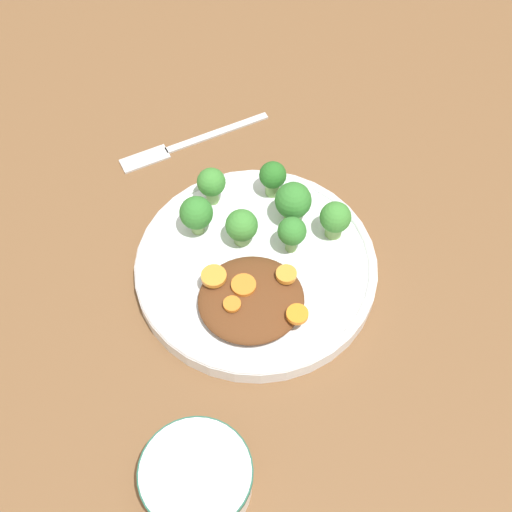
# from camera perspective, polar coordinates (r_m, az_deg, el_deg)

# --- Properties ---
(ground_plane) EXTENTS (4.00, 4.00, 0.00)m
(ground_plane) POSITION_cam_1_polar(r_m,az_deg,el_deg) (0.82, 0.00, -1.37)
(ground_plane) COLOR brown
(plate) EXTENTS (0.28, 0.28, 0.03)m
(plate) POSITION_cam_1_polar(r_m,az_deg,el_deg) (0.81, 0.00, -0.86)
(plate) COLOR white
(plate) RESTS_ON ground_plane
(dip_bowl) EXTENTS (0.11, 0.11, 0.04)m
(dip_bowl) POSITION_cam_1_polar(r_m,az_deg,el_deg) (0.70, -4.78, -17.26)
(dip_bowl) COLOR white
(dip_bowl) RESTS_ON ground_plane
(stew_mound) EXTENTS (0.11, 0.12, 0.02)m
(stew_mound) POSITION_cam_1_polar(r_m,az_deg,el_deg) (0.77, -0.39, -3.49)
(stew_mound) COLOR #5B3319
(stew_mound) RESTS_ON plate
(broccoli_floret_0) EXTENTS (0.04, 0.04, 0.06)m
(broccoli_floret_0) POSITION_cam_1_polar(r_m,az_deg,el_deg) (0.82, 2.99, 4.37)
(broccoli_floret_0) COLOR #7FA85B
(broccoli_floret_0) RESTS_ON plate
(broccoli_floret_1) EXTENTS (0.04, 0.04, 0.05)m
(broccoli_floret_1) POSITION_cam_1_polar(r_m,az_deg,el_deg) (0.81, -4.80, 3.39)
(broccoli_floret_1) COLOR #7FA85B
(broccoli_floret_1) RESTS_ON plate
(broccoli_floret_2) EXTENTS (0.04, 0.04, 0.05)m
(broccoli_floret_2) POSITION_cam_1_polar(r_m,az_deg,el_deg) (0.81, 6.36, 2.98)
(broccoli_floret_2) COLOR #759E51
(broccoli_floret_2) RESTS_ON plate
(broccoli_floret_3) EXTENTS (0.04, 0.04, 0.05)m
(broccoli_floret_3) POSITION_cam_1_polar(r_m,az_deg,el_deg) (0.80, -1.15, 2.37)
(broccoli_floret_3) COLOR #7FA85B
(broccoli_floret_3) RESTS_ON plate
(broccoli_floret_4) EXTENTS (0.03, 0.03, 0.05)m
(broccoli_floret_4) POSITION_cam_1_polar(r_m,az_deg,el_deg) (0.84, 1.35, 6.34)
(broccoli_floret_4) COLOR #7FA85B
(broccoli_floret_4) RESTS_ON plate
(broccoli_floret_5) EXTENTS (0.03, 0.03, 0.05)m
(broccoli_floret_5) POSITION_cam_1_polar(r_m,az_deg,el_deg) (0.84, -3.59, 5.80)
(broccoli_floret_5) COLOR #7FA85B
(broccoli_floret_5) RESTS_ON plate
(broccoli_floret_6) EXTENTS (0.03, 0.03, 0.05)m
(broccoli_floret_6) POSITION_cam_1_polar(r_m,az_deg,el_deg) (0.79, 2.89, 1.91)
(broccoli_floret_6) COLOR #759E51
(broccoli_floret_6) RESTS_ON plate
(carrot_slice_0) EXTENTS (0.02, 0.02, 0.01)m
(carrot_slice_0) POSITION_cam_1_polar(r_m,az_deg,el_deg) (0.77, 2.44, -1.49)
(carrot_slice_0) COLOR orange
(carrot_slice_0) RESTS_ON stew_mound
(carrot_slice_1) EXTENTS (0.02, 0.02, 0.00)m
(carrot_slice_1) POSITION_cam_1_polar(r_m,az_deg,el_deg) (0.75, -1.93, -3.87)
(carrot_slice_1) COLOR orange
(carrot_slice_1) RESTS_ON stew_mound
(carrot_slice_2) EXTENTS (0.03, 0.03, 0.00)m
(carrot_slice_2) POSITION_cam_1_polar(r_m,az_deg,el_deg) (0.76, -1.00, -2.34)
(carrot_slice_2) COLOR orange
(carrot_slice_2) RESTS_ON stew_mound
(carrot_slice_3) EXTENTS (0.03, 0.03, 0.01)m
(carrot_slice_3) POSITION_cam_1_polar(r_m,az_deg,el_deg) (0.77, -3.40, -1.63)
(carrot_slice_3) COLOR orange
(carrot_slice_3) RESTS_ON stew_mound
(carrot_slice_4) EXTENTS (0.02, 0.02, 0.01)m
(carrot_slice_4) POSITION_cam_1_polar(r_m,az_deg,el_deg) (0.74, 3.33, -4.67)
(carrot_slice_4) COLOR orange
(carrot_slice_4) RESTS_ON stew_mound
(fork) EXTENTS (0.06, 0.21, 0.01)m
(fork) POSITION_cam_1_polar(r_m,az_deg,el_deg) (0.95, -5.97, 8.83)
(fork) COLOR silver
(fork) RESTS_ON ground_plane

